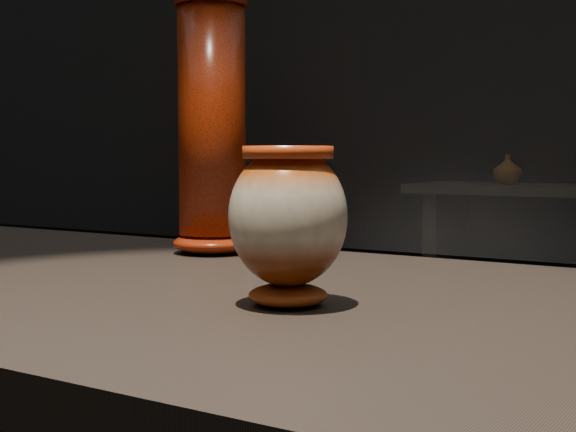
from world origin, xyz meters
name	(u,v)px	position (x,y,z in m)	size (l,w,h in m)	color
main_vase	(288,219)	(0.10, -0.07, 0.99)	(0.15, 0.15, 0.17)	#652409
tall_vase	(212,130)	(-0.26, 0.26, 1.10)	(0.15, 0.15, 0.42)	#BB360C
back_vase_left	(507,169)	(-0.79, 3.62, 0.98)	(0.16, 0.16, 0.16)	#995516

